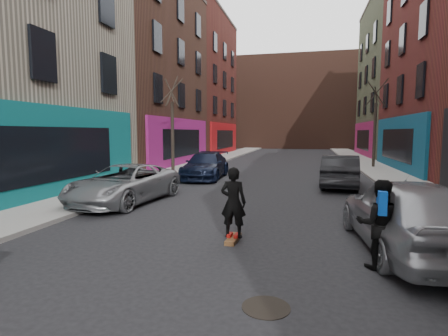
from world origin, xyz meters
The scene contains 14 objects.
sidewalk_left centered at (-6.25, 30.00, 0.07)m, with size 2.50×84.00×0.13m, color gray.
sidewalk_right centered at (6.25, 30.00, 0.07)m, with size 2.50×84.00×0.13m, color gray.
buildings_left centered at (-13.50, 16.00, 8.25)m, with size 12.00×56.00×16.50m, color #571B18.
building_far centered at (0.00, 56.00, 7.00)m, with size 40.00×10.00×14.00m, color #47281E.
tree_left_far centered at (-6.20, 18.00, 3.38)m, with size 2.00×2.00×6.50m, color black, non-canonical shape.
tree_right_far centered at (6.20, 24.00, 3.53)m, with size 2.00×2.00×6.80m, color black, non-canonical shape.
parked_left_far centered at (-4.60, 9.35, 0.68)m, with size 2.26×4.90×1.36m, color gray.
parked_left_end centered at (-3.63, 16.28, 0.70)m, with size 1.96×4.83×1.40m, color black.
parked_right_far centered at (3.77, 6.03, 0.81)m, with size 1.91×4.74×1.61m, color #94969C.
parked_right_end centered at (3.20, 14.84, 0.73)m, with size 1.55×4.46×1.47m, color black.
skateboard centered at (0.07, 5.89, 0.05)m, with size 0.22×0.80×0.10m, color brown.
skateboarder centered at (0.07, 5.89, 0.91)m, with size 0.59×0.39×1.62m, color black.
pedestrian centered at (3.00, 4.93, 0.84)m, with size 0.83×0.66×1.66m.
manhole centered at (1.16, 2.99, 0.01)m, with size 0.70×0.70×0.01m, color black.
Camera 1 is at (1.67, -1.80, 2.51)m, focal length 28.00 mm.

